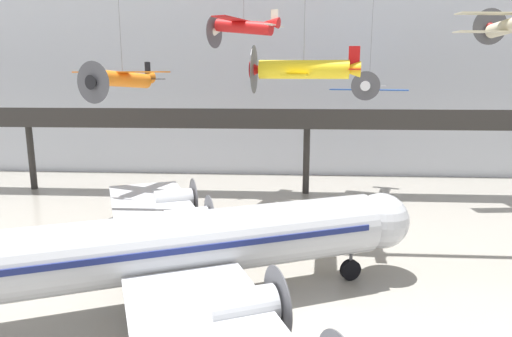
# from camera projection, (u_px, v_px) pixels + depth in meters

# --- Properties ---
(ground_plane) EXTENTS (260.00, 260.00, 0.00)m
(ground_plane) POSITION_uv_depth(u_px,v_px,m) (329.00, 335.00, 22.41)
(ground_plane) COLOR gray
(hangar_back_wall) EXTENTS (140.00, 3.00, 26.63)m
(hangar_back_wall) POSITION_uv_depth(u_px,v_px,m) (304.00, 68.00, 56.88)
(hangar_back_wall) COLOR silver
(hangar_back_wall) RESTS_ON ground
(mezzanine_walkway) EXTENTS (110.00, 3.20, 9.22)m
(mezzanine_walkway) POSITION_uv_depth(u_px,v_px,m) (308.00, 124.00, 46.67)
(mezzanine_walkway) COLOR #2D2B28
(mezzanine_walkway) RESTS_ON ground
(airliner_silver_main) EXTENTS (29.79, 34.97, 10.31)m
(airliner_silver_main) POSITION_uv_depth(u_px,v_px,m) (157.00, 249.00, 23.94)
(airliner_silver_main) COLOR #B7BABF
(airliner_silver_main) RESTS_ON ground
(suspended_plane_cream_biplane) EXTENTS (9.54, 7.79, 6.84)m
(suspended_plane_cream_biplane) POSITION_uv_depth(u_px,v_px,m) (512.00, 25.00, 39.85)
(suspended_plane_cream_biplane) COLOR beige
(suspended_plane_yellow_lowwing) EXTENTS (7.52, 9.23, 10.74)m
(suspended_plane_yellow_lowwing) POSITION_uv_depth(u_px,v_px,m) (304.00, 70.00, 30.75)
(suspended_plane_yellow_lowwing) COLOR yellow
(suspended_plane_blue_trainer) EXTENTS (7.88, 6.64, 11.84)m
(suspended_plane_blue_trainer) POSITION_uv_depth(u_px,v_px,m) (369.00, 87.00, 46.86)
(suspended_plane_blue_trainer) COLOR #1E4CAD
(suspended_plane_red_highwing) EXTENTS (7.48, 8.69, 7.07)m
(suspended_plane_red_highwing) POSITION_uv_depth(u_px,v_px,m) (244.00, 26.00, 43.64)
(suspended_plane_red_highwing) COLOR red
(suspended_plane_orange_highwing) EXTENTS (8.87, 7.65, 11.59)m
(suspended_plane_orange_highwing) POSITION_uv_depth(u_px,v_px,m) (123.00, 79.00, 37.33)
(suspended_plane_orange_highwing) COLOR orange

